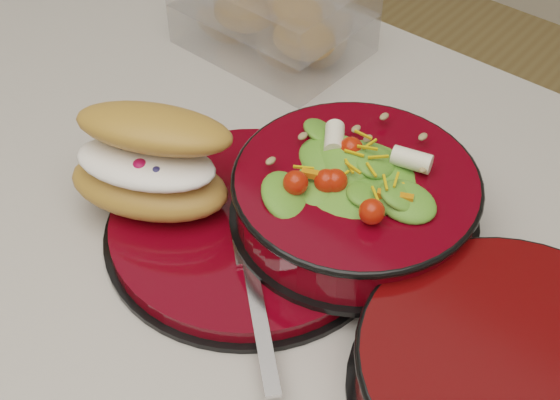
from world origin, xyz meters
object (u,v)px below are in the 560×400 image
Objects in this scene: fork at (256,299)px; pastry_box at (274,13)px; island_counter at (183,392)px; extra_bowl at (514,375)px; croissant at (151,162)px; dinner_plate at (250,226)px; salad_bowl at (356,190)px.

fork is 0.41m from pastry_box.
fork is at bearing -20.28° from island_counter.
extra_bowl is (0.20, 0.06, 0.01)m from fork.
croissant is 0.35m from extra_bowl.
croissant is (-0.09, -0.03, 0.05)m from dinner_plate.
extra_bowl is at bearing -31.28° from fork.
pastry_box is (-0.03, 0.24, 0.49)m from island_counter.
extra_bowl is at bearing -19.31° from croissant.
dinner_plate is 0.27m from extra_bowl.
salad_bowl is 1.09× the size of pastry_box.
island_counter is at bearing 177.50° from extra_bowl.
island_counter is at bearing 121.22° from croissant.
pastry_box reaches higher than island_counter.
pastry_box is at bearing 125.24° from dinner_plate.
salad_bowl is 0.91× the size of extra_bowl.
extra_bowl reaches higher than dinner_plate.
pastry_box is (-0.25, 0.32, 0.02)m from fork.
dinner_plate is 0.31m from pastry_box.
pastry_box is at bearing 142.48° from salad_bowl.
dinner_plate reaches higher than island_counter.
croissant is 0.69× the size of extra_bowl.
salad_bowl is (0.22, 0.05, 0.50)m from island_counter.
island_counter is 0.52m from fork.
salad_bowl is at bearing -36.02° from pastry_box.
island_counter is 5.94× the size of pastry_box.
croissant is 1.21× the size of fork.
fork is (0.15, -0.03, -0.04)m from croissant.
salad_bowl is 0.21m from extra_bowl.
fork is at bearing -51.22° from pastry_box.
island_counter is 5.48× the size of salad_bowl.
croissant reaches higher than extra_bowl.
salad_bowl is 0.13m from fork.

